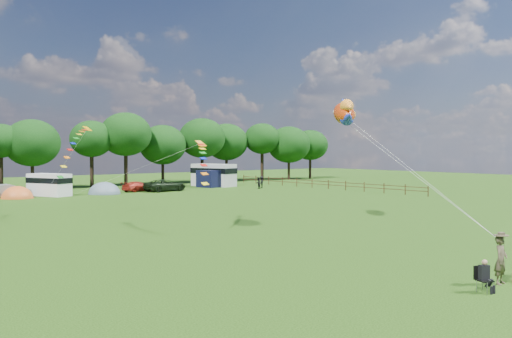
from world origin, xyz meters
TOP-DOWN VIEW (x-y plane):
  - ground_plane at (0.00, 0.00)m, footprint 180.00×180.00m
  - tree_line at (5.30, 54.99)m, footprint 102.98×10.98m
  - fence at (32.00, 34.50)m, footprint 0.12×33.12m
  - car_b at (-4.02, 45.01)m, footprint 4.15×1.61m
  - car_c at (10.80, 44.58)m, footprint 4.36×2.72m
  - car_d at (13.58, 42.76)m, footprint 5.62×2.97m
  - campervan_c at (0.11, 44.67)m, footprint 3.88×5.46m
  - campervan_d at (23.55, 46.84)m, footprint 4.20×6.79m
  - tent_orange at (-3.59, 43.58)m, footprint 3.29×3.60m
  - tent_greyblue at (5.98, 43.41)m, footprint 3.69×4.04m
  - awning_navy at (22.60, 45.56)m, footprint 4.10×3.54m
  - kite_flyer at (-0.30, -7.45)m, footprint 0.74×0.54m
  - camp_chair at (-1.96, -7.67)m, footprint 0.62×0.64m
  - fish_kite at (8.95, 9.12)m, footprint 3.49×4.07m
  - streamer_kite_b at (-5.08, 23.09)m, footprint 4.33×4.67m
  - streamer_kite_c at (-0.31, 13.32)m, footprint 3.28×4.94m
  - walker_a at (25.16, 38.98)m, footprint 0.85×0.68m
  - walker_b at (26.35, 39.76)m, footprint 1.12×0.94m

SIDE VIEW (x-z plane):
  - ground_plane at x=0.00m, z-range 0.00..0.00m
  - tent_greyblue at x=5.98m, z-range -1.35..1.39m
  - tent_orange at x=-3.59m, z-range -1.26..1.31m
  - car_c at x=10.80m, z-range 0.00..1.21m
  - fence at x=32.00m, z-range 0.10..1.30m
  - camp_chair at x=-1.96m, z-range 0.12..1.31m
  - car_b at x=-4.02m, z-range 0.00..1.46m
  - car_d at x=13.58m, z-range 0.00..1.47m
  - walker_a at x=25.16m, z-range 0.00..1.52m
  - walker_b at x=26.35m, z-range 0.00..1.59m
  - kite_flyer at x=-0.30m, z-range 0.00..1.87m
  - awning_navy at x=22.60m, z-range 0.00..2.29m
  - campervan_c at x=0.11m, z-range 0.09..2.55m
  - campervan_d at x=23.55m, z-range 0.12..3.21m
  - streamer_kite_c at x=-0.31m, z-range 3.42..6.26m
  - streamer_kite_b at x=-5.08m, z-range 3.80..7.60m
  - tree_line at x=5.30m, z-range 1.21..11.48m
  - fish_kite at x=8.95m, z-range 6.60..8.88m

